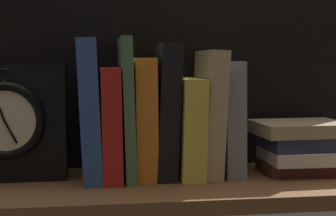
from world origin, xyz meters
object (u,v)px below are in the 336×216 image
(book_green_romantic, at_px, (126,108))
(book_tan_shortstories, at_px, (209,113))
(book_red_requiem, at_px, (111,123))
(framed_clock, at_px, (8,122))
(book_black_skeptic, at_px, (165,110))
(book_gray_chess, at_px, (228,118))
(book_orange_pandolfini, at_px, (144,117))
(book_yellow_seinlanguage, at_px, (187,127))
(book_stack_side, at_px, (304,146))
(book_blue_modern, at_px, (90,109))

(book_green_romantic, relative_size, book_tan_shortstories, 1.10)
(book_red_requiem, distance_m, framed_clock, 0.18)
(book_black_skeptic, height_order, book_gray_chess, book_black_skeptic)
(book_orange_pandolfini, bearing_deg, book_yellow_seinlanguage, 0.00)
(book_green_romantic, xyz_separation_m, book_black_skeptic, (0.07, 0.00, -0.01))
(book_gray_chess, distance_m, book_stack_side, 0.15)
(book_green_romantic, distance_m, book_gray_chess, 0.19)
(book_black_skeptic, bearing_deg, book_gray_chess, 0.00)
(framed_clock, bearing_deg, book_stack_side, -2.23)
(framed_clock, bearing_deg, book_red_requiem, -0.98)
(book_yellow_seinlanguage, xyz_separation_m, framed_clock, (-0.32, 0.00, 0.01))
(framed_clock, bearing_deg, book_yellow_seinlanguage, -0.55)
(book_yellow_seinlanguage, relative_size, book_gray_chess, 0.85)
(book_yellow_seinlanguage, relative_size, book_stack_side, 0.97)
(book_blue_modern, xyz_separation_m, book_orange_pandolfini, (0.10, 0.00, -0.02))
(book_black_skeptic, relative_size, book_gray_chess, 1.16)
(book_yellow_seinlanguage, bearing_deg, framed_clock, 179.45)
(book_black_skeptic, relative_size, book_yellow_seinlanguage, 1.35)
(book_stack_side, bearing_deg, book_red_requiem, 177.15)
(book_green_romantic, distance_m, book_tan_shortstories, 0.15)
(book_black_skeptic, bearing_deg, book_red_requiem, 180.00)
(book_blue_modern, distance_m, book_yellow_seinlanguage, 0.18)
(framed_clock, distance_m, book_stack_side, 0.55)
(book_red_requiem, height_order, book_gray_chess, book_gray_chess)
(book_gray_chess, bearing_deg, book_black_skeptic, 180.00)
(book_tan_shortstories, bearing_deg, book_stack_side, -5.72)
(book_green_romantic, relative_size, book_yellow_seinlanguage, 1.41)
(book_yellow_seinlanguage, bearing_deg, book_gray_chess, 0.00)
(book_yellow_seinlanguage, height_order, framed_clock, framed_clock)
(book_green_romantic, bearing_deg, book_tan_shortstories, 0.00)
(book_blue_modern, bearing_deg, book_stack_side, -2.59)
(book_yellow_seinlanguage, relative_size, book_tan_shortstories, 0.78)
(book_tan_shortstories, distance_m, framed_clock, 0.36)
(book_tan_shortstories, distance_m, book_stack_side, 0.19)
(book_orange_pandolfini, distance_m, book_tan_shortstories, 0.12)
(book_tan_shortstories, xyz_separation_m, book_gray_chess, (0.04, 0.00, -0.01))
(book_green_romantic, relative_size, book_orange_pandolfini, 1.17)
(book_blue_modern, xyz_separation_m, book_tan_shortstories, (0.22, 0.00, -0.01))
(book_orange_pandolfini, xyz_separation_m, book_yellow_seinlanguage, (0.08, 0.00, -0.02))
(book_red_requiem, bearing_deg, framed_clock, 179.02)
(book_orange_pandolfini, bearing_deg, book_stack_side, -3.42)
(book_orange_pandolfini, height_order, framed_clock, book_orange_pandolfini)
(book_black_skeptic, distance_m, framed_clock, 0.28)
(book_green_romantic, distance_m, book_orange_pandolfini, 0.04)
(book_yellow_seinlanguage, bearing_deg, book_blue_modern, 180.00)
(book_green_romantic, height_order, book_stack_side, book_green_romantic)
(book_gray_chess, bearing_deg, book_blue_modern, 180.00)
(book_yellow_seinlanguage, bearing_deg, book_orange_pandolfini, 180.00)
(book_black_skeptic, xyz_separation_m, book_stack_side, (0.26, -0.02, -0.07))
(book_blue_modern, bearing_deg, book_yellow_seinlanguage, 0.00)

